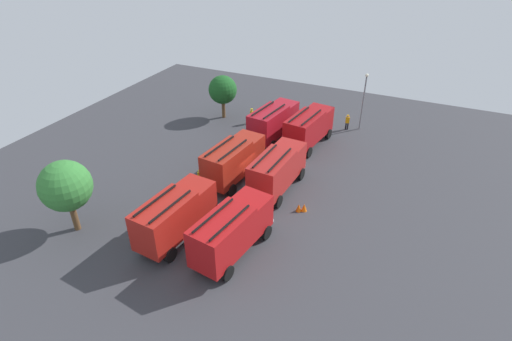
% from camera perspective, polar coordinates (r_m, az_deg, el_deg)
% --- Properties ---
extents(ground_plane, '(54.51, 54.51, 0.00)m').
position_cam_1_polar(ground_plane, '(37.07, 0.00, -1.84)').
color(ground_plane, '#38383D').
extents(fire_truck_0, '(7.48, 3.58, 3.88)m').
position_cam_1_polar(fire_truck_0, '(28.59, -3.40, -8.27)').
color(fire_truck_0, '#AF1315').
rests_on(fire_truck_0, ground).
extents(fire_truck_1, '(7.33, 3.10, 3.88)m').
position_cam_1_polar(fire_truck_1, '(35.14, 3.02, 0.21)').
color(fire_truck_1, '#AA1E1B').
rests_on(fire_truck_1, ground).
extents(fire_truck_2, '(7.46, 3.53, 3.88)m').
position_cam_1_polar(fire_truck_2, '(42.82, 7.43, 6.09)').
color(fire_truck_2, '#9F1014').
rests_on(fire_truck_2, ground).
extents(fire_truck_3, '(7.39, 3.28, 3.88)m').
position_cam_1_polar(fire_truck_3, '(30.47, -11.27, -6.02)').
color(fire_truck_3, '#A81D15').
rests_on(fire_truck_3, ground).
extents(fire_truck_4, '(7.42, 3.37, 3.88)m').
position_cam_1_polar(fire_truck_4, '(36.58, -3.15, 1.58)').
color(fire_truck_4, maroon).
rests_on(fire_truck_4, ground).
extents(fire_truck_5, '(7.46, 3.52, 3.88)m').
position_cam_1_polar(fire_truck_5, '(43.85, 2.47, 6.98)').
color(fire_truck_5, '#A2131F').
rests_on(fire_truck_5, ground).
extents(firefighter_0, '(0.37, 0.48, 1.77)m').
position_cam_1_polar(firefighter_0, '(47.59, 12.72, 6.75)').
color(firefighter_0, black).
rests_on(firefighter_0, ground).
extents(firefighter_1, '(0.44, 0.48, 1.60)m').
position_cam_1_polar(firefighter_1, '(36.71, -7.87, -0.90)').
color(firefighter_1, black).
rests_on(firefighter_1, ground).
extents(firefighter_2, '(0.43, 0.48, 1.83)m').
position_cam_1_polar(firefighter_2, '(47.94, -0.59, 7.79)').
color(firefighter_2, black).
rests_on(firefighter_2, ground).
extents(tree_0, '(3.83, 3.83, 5.93)m').
position_cam_1_polar(tree_0, '(32.67, -25.21, -2.01)').
color(tree_0, brown).
rests_on(tree_0, ground).
extents(tree_1, '(3.34, 3.34, 5.18)m').
position_cam_1_polar(tree_1, '(48.78, -4.70, 11.23)').
color(tree_1, brown).
rests_on(tree_1, ground).
extents(traffic_cone_0, '(0.47, 0.47, 0.67)m').
position_cam_1_polar(traffic_cone_0, '(33.70, 6.03, -5.22)').
color(traffic_cone_0, '#F2600C').
rests_on(traffic_cone_0, ground).
extents(traffic_cone_1, '(0.43, 0.43, 0.61)m').
position_cam_1_polar(traffic_cone_1, '(32.22, -4.12, -7.19)').
color(traffic_cone_1, '#F2600C').
rests_on(traffic_cone_1, ground).
extents(traffic_cone_2, '(0.48, 0.48, 0.69)m').
position_cam_1_polar(traffic_cone_2, '(33.77, 6.78, -5.17)').
color(traffic_cone_2, '#F2600C').
rests_on(traffic_cone_2, ground).
extents(lamppost, '(0.36, 0.36, 6.53)m').
position_cam_1_polar(lamppost, '(46.98, 14.90, 9.89)').
color(lamppost, slate).
rests_on(lamppost, ground).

